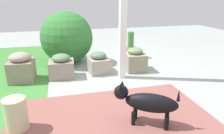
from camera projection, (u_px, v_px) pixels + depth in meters
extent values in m
plane|color=#9FA7A1|center=(111.00, 85.00, 3.44)|extent=(12.00, 12.00, 0.00)
cube|color=#8E544C|center=(115.00, 127.00, 2.34)|extent=(1.80, 2.40, 0.02)
cube|color=white|center=(123.00, 3.00, 3.35)|extent=(0.11, 0.11, 2.58)
cube|color=gray|center=(135.00, 62.00, 4.08)|extent=(0.44, 0.39, 0.34)
ellipsoid|color=#6A8854|center=(135.00, 51.00, 4.01)|extent=(0.29, 0.29, 0.13)
cube|color=gray|center=(98.00, 65.00, 3.97)|extent=(0.45, 0.40, 0.28)
ellipsoid|color=#5E7557|center=(98.00, 55.00, 3.90)|extent=(0.30, 0.30, 0.14)
cube|color=gray|center=(62.00, 69.00, 3.73)|extent=(0.39, 0.45, 0.30)
ellipsoid|color=#5F7C57|center=(61.00, 58.00, 3.66)|extent=(0.31, 0.31, 0.14)
cube|color=gray|center=(22.00, 71.00, 3.57)|extent=(0.45, 0.43, 0.36)
ellipsoid|color=gray|center=(20.00, 57.00, 3.49)|extent=(0.36, 0.36, 0.16)
sphere|color=#317532|center=(67.00, 38.00, 4.43)|extent=(1.10, 1.10, 1.10)
cylinder|color=#C26650|center=(130.00, 52.00, 4.92)|extent=(0.26, 0.26, 0.25)
cylinder|color=#408340|center=(131.00, 40.00, 4.82)|extent=(0.14, 0.14, 0.36)
ellipsoid|color=black|center=(151.00, 103.00, 2.29)|extent=(0.46, 0.60, 0.21)
sphere|color=black|center=(121.00, 92.00, 2.35)|extent=(0.16, 0.16, 0.16)
cone|color=black|center=(120.00, 86.00, 2.28)|extent=(0.05, 0.05, 0.07)
cone|color=black|center=(122.00, 83.00, 2.36)|extent=(0.05, 0.05, 0.07)
cylinder|color=black|center=(133.00, 119.00, 2.34)|extent=(0.05, 0.05, 0.17)
cylinder|color=black|center=(135.00, 113.00, 2.47)|extent=(0.05, 0.05, 0.17)
cylinder|color=black|center=(166.00, 124.00, 2.25)|extent=(0.05, 0.05, 0.17)
cylinder|color=black|center=(167.00, 117.00, 2.37)|extent=(0.05, 0.05, 0.17)
cone|color=black|center=(179.00, 95.00, 2.18)|extent=(0.04, 0.04, 0.14)
cylinder|color=beige|center=(16.00, 115.00, 2.23)|extent=(0.24, 0.24, 0.38)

